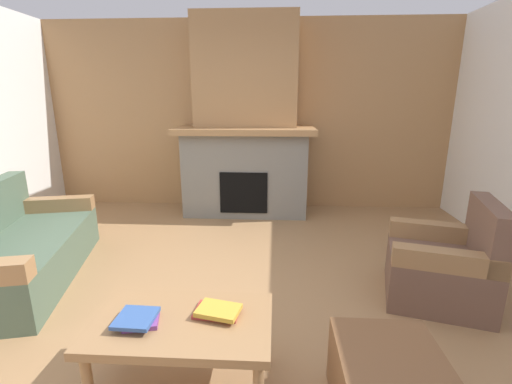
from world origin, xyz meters
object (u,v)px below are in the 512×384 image
(couch, at_px, (16,251))
(ottoman, at_px, (386,383))
(armchair, at_px, (444,266))
(fireplace, at_px, (246,132))
(coffee_table, at_px, (182,328))

(couch, height_order, ottoman, couch)
(armchair, xyz_separation_m, ottoman, (-0.80, -1.18, -0.09))
(fireplace, height_order, coffee_table, fireplace)
(fireplace, xyz_separation_m, couch, (-1.91, -2.16, -0.88))
(couch, bearing_deg, armchair, -1.52)
(couch, bearing_deg, fireplace, 48.49)
(couch, xyz_separation_m, ottoman, (2.92, -1.27, -0.09))
(fireplace, height_order, couch, fireplace)
(armchair, height_order, coffee_table, armchair)
(ottoman, bearing_deg, coffee_table, 172.39)
(coffee_table, distance_m, ottoman, 1.12)
(armchair, xyz_separation_m, coffee_table, (-1.90, -1.03, 0.08))
(fireplace, distance_m, armchair, 3.03)
(coffee_table, bearing_deg, fireplace, 88.56)
(fireplace, height_order, armchair, fireplace)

